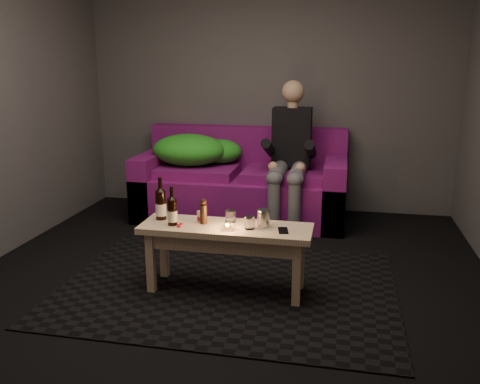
# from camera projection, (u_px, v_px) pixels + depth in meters

# --- Properties ---
(floor) EXTENTS (4.50, 4.50, 0.00)m
(floor) POSITION_uv_depth(u_px,v_px,m) (221.00, 290.00, 3.71)
(floor) COLOR black
(floor) RESTS_ON ground
(room) EXTENTS (4.50, 4.50, 4.50)m
(room) POSITION_uv_depth(u_px,v_px,m) (234.00, 58.00, 3.74)
(room) COLOR silver
(room) RESTS_ON ground
(rug) EXTENTS (2.44, 1.78, 0.01)m
(rug) POSITION_uv_depth(u_px,v_px,m) (228.00, 287.00, 3.74)
(rug) COLOR black
(rug) RESTS_ON floor
(sofa) EXTENTS (2.15, 0.97, 0.92)m
(sofa) POSITION_uv_depth(u_px,v_px,m) (242.00, 186.00, 5.39)
(sofa) COLOR #6D0E61
(sofa) RESTS_ON floor
(green_blanket) EXTENTS (0.95, 0.65, 0.32)m
(green_blanket) POSITION_uv_depth(u_px,v_px,m) (194.00, 150.00, 5.39)
(green_blanket) COLOR #1B9724
(green_blanket) RESTS_ON sofa
(person) EXTENTS (0.39, 0.89, 1.44)m
(person) POSITION_uv_depth(u_px,v_px,m) (290.00, 152.00, 5.03)
(person) COLOR black
(person) RESTS_ON sofa
(coffee_table) EXTENTS (1.22, 0.39, 0.50)m
(coffee_table) POSITION_uv_depth(u_px,v_px,m) (226.00, 238.00, 3.60)
(coffee_table) COLOR tan
(coffee_table) RESTS_ON rug
(beer_bottle_a) EXTENTS (0.08, 0.08, 0.31)m
(beer_bottle_a) POSITION_uv_depth(u_px,v_px,m) (161.00, 204.00, 3.69)
(beer_bottle_a) COLOR black
(beer_bottle_a) RESTS_ON coffee_table
(beer_bottle_b) EXTENTS (0.07, 0.07, 0.28)m
(beer_bottle_b) POSITION_uv_depth(u_px,v_px,m) (172.00, 211.00, 3.57)
(beer_bottle_b) COLOR black
(beer_bottle_b) RESTS_ON coffee_table
(salt_shaker) EXTENTS (0.04, 0.04, 0.08)m
(salt_shaker) POSITION_uv_depth(u_px,v_px,m) (200.00, 217.00, 3.64)
(salt_shaker) COLOR silver
(salt_shaker) RESTS_ON coffee_table
(pepper_mill) EXTENTS (0.07, 0.07, 0.14)m
(pepper_mill) POSITION_uv_depth(u_px,v_px,m) (204.00, 214.00, 3.60)
(pepper_mill) COLOR black
(pepper_mill) RESTS_ON coffee_table
(tumbler_back) EXTENTS (0.08, 0.08, 0.09)m
(tumbler_back) POSITION_uv_depth(u_px,v_px,m) (230.00, 216.00, 3.64)
(tumbler_back) COLOR white
(tumbler_back) RESTS_ON coffee_table
(tealight) EXTENTS (0.05, 0.05, 0.04)m
(tealight) POSITION_uv_depth(u_px,v_px,m) (228.00, 227.00, 3.49)
(tealight) COLOR white
(tealight) RESTS_ON coffee_table
(tumbler_front) EXTENTS (0.08, 0.08, 0.09)m
(tumbler_front) POSITION_uv_depth(u_px,v_px,m) (249.00, 223.00, 3.50)
(tumbler_front) COLOR white
(tumbler_front) RESTS_ON coffee_table
(steel_cup) EXTENTS (0.12, 0.12, 0.12)m
(steel_cup) POSITION_uv_depth(u_px,v_px,m) (264.00, 218.00, 3.54)
(steel_cup) COLOR #AAADB0
(steel_cup) RESTS_ON coffee_table
(smartphone) EXTENTS (0.09, 0.14, 0.01)m
(smartphone) POSITION_uv_depth(u_px,v_px,m) (283.00, 230.00, 3.46)
(smartphone) COLOR black
(smartphone) RESTS_ON coffee_table
(red_lighter) EXTENTS (0.02, 0.07, 0.01)m
(red_lighter) POSITION_uv_depth(u_px,v_px,m) (180.00, 225.00, 3.57)
(red_lighter) COLOR red
(red_lighter) RESTS_ON coffee_table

